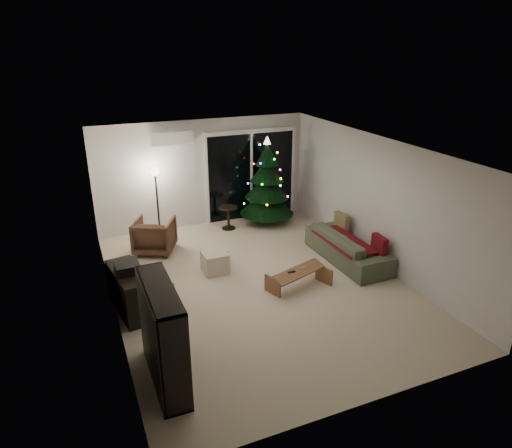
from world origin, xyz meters
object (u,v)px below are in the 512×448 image
Objects in this scene: coffee_table at (299,279)px; christmas_tree at (267,181)px; armchair at (155,236)px; sofa at (348,246)px; media_cabinet at (130,291)px; bookshelf at (150,339)px.

christmas_tree is (0.78, 3.16, 0.88)m from coffee_table.
sofa is (3.49, -1.90, -0.06)m from armchair.
armchair is (0.81, 2.11, 0.00)m from media_cabinet.
armchair reaches higher than sofa.
bookshelf is 3.26m from coffee_table.
bookshelf reaches higher than armchair.
sofa is at bearing -6.04° from media_cabinet.
christmas_tree is at bearing -140.85° from armchair.
christmas_tree reaches higher than armchair.
sofa is at bearing 5.50° from bookshelf.
media_cabinet is (0.00, 1.86, -0.32)m from bookshelf.
christmas_tree is at bearing 31.37° from bookshelf.
media_cabinet is at bearing 92.20° from sofa.
bookshelf reaches higher than coffee_table.
christmas_tree is (2.84, 0.64, 0.69)m from armchair.
sofa is 1.56m from coffee_table.
coffee_table is at bearing 155.72° from armchair.
armchair reaches higher than media_cabinet.
media_cabinet is 1.06× the size of coffee_table.
bookshelf is at bearing 104.91° from armchair.
sofa is 0.98× the size of christmas_tree.
bookshelf is 1.88m from media_cabinet.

